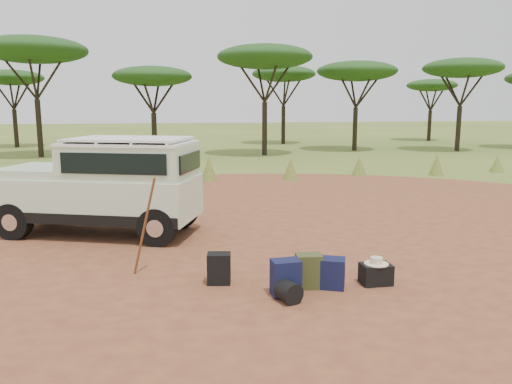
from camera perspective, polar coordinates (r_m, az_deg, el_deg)
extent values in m
plane|color=#4E6624|center=(9.94, -0.34, -6.16)|extent=(140.00, 140.00, 0.00)
cylinder|color=brown|center=(9.94, -0.34, -6.13)|extent=(23.00, 23.00, 0.01)
cone|color=#4E6624|center=(18.34, -24.25, 1.74)|extent=(0.60, 0.60, 0.85)
cone|color=#4E6624|center=(18.79, -14.68, 2.23)|extent=(0.60, 0.60, 0.70)
cone|color=#4E6624|center=(18.42, -5.41, 2.68)|extent=(0.60, 0.60, 0.90)
cone|color=#4E6624|center=(18.57, 3.98, 2.60)|extent=(0.60, 0.60, 0.80)
cone|color=#4E6624|center=(20.20, 11.72, 2.94)|extent=(0.60, 0.60, 0.75)
cone|color=#4E6624|center=(21.01, 19.94, 2.95)|extent=(0.60, 0.60, 0.85)
cone|color=#4E6624|center=(23.02, 25.86, 2.92)|extent=(0.60, 0.60, 0.70)
cylinder|color=black|center=(29.09, -23.52, 6.68)|extent=(0.28, 0.28, 3.06)
ellipsoid|color=#203E16|center=(29.21, -24.08, 14.62)|extent=(5.50, 5.50, 1.38)
cylinder|color=black|center=(27.64, -11.53, 6.42)|extent=(0.28, 0.28, 2.34)
ellipsoid|color=#203E16|center=(27.63, -11.76, 12.83)|extent=(4.20, 4.20, 1.05)
cylinder|color=black|center=(27.83, 0.99, 7.24)|extent=(0.28, 0.28, 2.93)
ellipsoid|color=#203E16|center=(27.92, 1.01, 15.20)|extent=(5.20, 5.20, 1.30)
cylinder|color=black|center=(31.23, 11.24, 7.06)|extent=(0.28, 0.28, 2.61)
ellipsoid|color=#203E16|center=(31.26, 11.46, 13.38)|extent=(4.80, 4.80, 1.20)
cylinder|color=black|center=(32.68, 22.12, 6.72)|extent=(0.28, 0.28, 2.70)
ellipsoid|color=#203E16|center=(32.72, 22.53, 12.96)|extent=(4.60, 4.60, 1.15)
cylinder|color=black|center=(36.61, -25.77, 6.55)|extent=(0.28, 0.28, 2.48)
ellipsoid|color=#203E16|center=(36.62, -26.16, 11.66)|extent=(4.00, 4.00, 1.00)
cylinder|color=black|center=(36.00, 3.14, 7.65)|extent=(0.28, 0.28, 2.70)
ellipsoid|color=#203E16|center=(36.04, 3.19, 13.33)|extent=(4.50, 4.50, 1.12)
cylinder|color=black|center=(41.50, 19.20, 7.17)|extent=(0.28, 0.28, 2.34)
ellipsoid|color=#203E16|center=(41.49, 19.45, 11.44)|extent=(3.80, 3.80, 0.95)
cube|color=beige|center=(11.21, -17.46, -0.48)|extent=(4.45, 3.02, 0.87)
cube|color=black|center=(11.27, -17.38, -2.11)|extent=(4.39, 3.02, 0.22)
cube|color=beige|center=(10.79, -14.17, 3.47)|extent=(2.96, 2.41, 0.69)
cube|color=white|center=(10.75, -14.25, 5.43)|extent=(2.97, 2.44, 0.05)
cube|color=white|center=(10.75, -14.27, 5.92)|extent=(2.75, 2.28, 0.05)
cube|color=beige|center=(11.77, -23.26, 2.24)|extent=(1.98, 2.02, 0.18)
cube|color=black|center=(11.34, -20.04, 3.65)|extent=(0.63, 1.36, 0.48)
cube|color=black|center=(10.03, -16.05, 3.12)|extent=(2.05, 0.79, 0.41)
cube|color=black|center=(11.54, -12.54, 4.11)|extent=(2.05, 0.79, 0.41)
cube|color=black|center=(10.34, -7.55, 3.42)|extent=(0.51, 1.29, 0.38)
cube|color=black|center=(12.35, -26.20, -1.40)|extent=(0.70, 1.60, 0.31)
cylinder|color=black|center=(12.30, -26.88, 1.97)|extent=(0.47, 1.13, 0.06)
cylinder|color=black|center=(12.37, -26.71, -0.25)|extent=(0.47, 1.13, 0.06)
cylinder|color=silver|center=(12.54, -26.20, 1.31)|extent=(0.13, 0.21, 0.20)
cube|color=white|center=(12.37, -26.52, -0.88)|extent=(0.17, 0.37, 0.11)
cylinder|color=black|center=(12.02, -17.84, 3.59)|extent=(0.09, 0.09, 0.76)
cylinder|color=black|center=(11.47, -25.98, -3.02)|extent=(0.81, 0.51, 0.77)
cylinder|color=black|center=(12.67, -22.17, -1.60)|extent=(0.81, 0.51, 0.77)
cylinder|color=black|center=(10.01, -11.23, -3.96)|extent=(0.81, 0.51, 0.77)
cylinder|color=black|center=(11.37, -8.64, -2.22)|extent=(0.81, 0.51, 0.77)
cylinder|color=brown|center=(8.26, -12.64, -3.91)|extent=(0.43, 0.22, 1.62)
cube|color=black|center=(7.85, -4.25, -8.73)|extent=(0.40, 0.32, 0.49)
cube|color=#131A3C|center=(7.38, 3.41, -9.76)|extent=(0.42, 0.31, 0.54)
cube|color=#3F431F|center=(7.70, 6.03, -8.99)|extent=(0.41, 0.31, 0.53)
cube|color=#131A3C|center=(7.75, 8.54, -9.16)|extent=(0.51, 0.45, 0.47)
cube|color=black|center=(8.05, 13.53, -9.13)|extent=(0.47, 0.33, 0.33)
cylinder|color=black|center=(7.18, 3.73, -11.32)|extent=(0.40, 0.40, 0.31)
cylinder|color=beige|center=(8.00, 13.58, -7.97)|extent=(0.37, 0.37, 0.02)
cylinder|color=beige|center=(7.98, 13.60, -7.59)|extent=(0.19, 0.19, 0.09)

